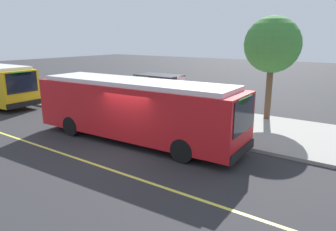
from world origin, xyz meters
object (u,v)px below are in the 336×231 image
transit_bus_main (135,108)px  waiting_bench (164,106)px  pedestrian_commuter (183,108)px  route_sign_post (181,95)px

transit_bus_main → waiting_bench: transit_bus_main is taller
waiting_bench → pedestrian_commuter: (2.53, -1.61, 0.48)m
transit_bus_main → route_sign_post: bearing=70.1°
transit_bus_main → route_sign_post: same height
transit_bus_main → pedestrian_commuter: transit_bus_main is taller
transit_bus_main → waiting_bench: bearing=111.3°
transit_bus_main → route_sign_post: (0.92, 2.55, 0.34)m
transit_bus_main → route_sign_post: size_ratio=3.89×
transit_bus_main → pedestrian_commuter: bearing=79.2°
waiting_bench → route_sign_post: bearing=-39.7°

